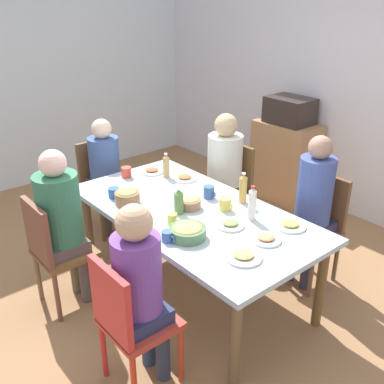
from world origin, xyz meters
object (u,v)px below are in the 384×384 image
object	(u,v)px
dining_table	(192,218)
bottle_3	(243,189)
chair_0	(54,248)
bowl_0	(190,202)
plate_1	(243,256)
cup_0	(209,192)
plate_2	(290,225)
person_2	(224,164)
chair_3	(102,181)
person_1	(139,282)
bottle_1	(179,202)
cup_2	(173,219)
chair_4	(317,222)
plate_3	(185,178)
bottle_2	(252,204)
cup_3	(114,193)
cup_1	(225,204)
cup_5	(168,236)
person_3	(105,167)
plate_4	(152,171)
bowl_2	(188,231)
bottle_0	(166,166)
chair_2	(230,184)
microwave	(290,110)
person_0	(61,216)
chair_1	(128,319)
bowl_1	(127,197)
person_4	(313,200)
plate_5	(266,239)
cup_4	(127,172)
side_cabinet	(285,162)
plate_0	(230,224)

from	to	relation	value
dining_table	bottle_3	xyz separation A→B (m)	(0.15, 0.39, 0.19)
chair_0	bowl_0	xyz separation A→B (m)	(0.46, 0.91, 0.26)
chair_0	plate_1	xyz separation A→B (m)	(1.21, 0.73, 0.23)
cup_0	plate_2	bearing A→B (deg)	9.39
person_2	chair_3	bearing A→B (deg)	-137.28
person_1	bottle_1	distance (m)	0.88
person_1	cup_2	bearing A→B (deg)	126.67
chair_4	person_1	bearing A→B (deg)	-90.00
plate_3	bottle_2	size ratio (longest dim) A/B	0.80
plate_1	cup_3	size ratio (longest dim) A/B	1.92
cup_1	cup_5	bearing A→B (deg)	-81.86
person_3	bottle_2	size ratio (longest dim) A/B	4.42
plate_3	plate_4	size ratio (longest dim) A/B	1.01
bowl_2	bottle_0	xyz separation A→B (m)	(-0.93, 0.53, 0.06)
chair_2	bottle_1	bearing A→B (deg)	-64.63
dining_table	microwave	xyz separation A→B (m)	(-0.66, 1.94, 0.39)
plate_1	cup_0	size ratio (longest dim) A/B	1.94
person_3	cup_2	distance (m)	1.40
person_0	chair_1	bearing A→B (deg)	-5.08
chair_0	chair_4	world-z (taller)	same
plate_3	bottle_0	world-z (taller)	bottle_0
chair_0	cup_2	size ratio (longest dim) A/B	8.44
person_3	chair_3	bearing A→B (deg)	180.00
plate_2	microwave	bearing A→B (deg)	129.58
plate_3	bowl_0	world-z (taller)	bowl_0
person_1	bowl_1	distance (m)	1.04
plate_1	bottle_2	bearing A→B (deg)	127.87
person_4	plate_3	bearing A→B (deg)	-154.10
cup_3	bottle_1	world-z (taller)	bottle_1
dining_table	person_0	size ratio (longest dim) A/B	1.60
plate_3	plate_4	bearing A→B (deg)	-158.74
plate_3	plate_5	size ratio (longest dim) A/B	1.01
plate_2	plate_3	size ratio (longest dim) A/B	1.07
person_0	cup_4	size ratio (longest dim) A/B	10.12
plate_4	cup_0	world-z (taller)	cup_0
plate_1	dining_table	bearing A→B (deg)	165.97
dining_table	bottle_2	distance (m)	0.49
person_2	bottle_3	bearing A→B (deg)	-33.22
person_1	plate_4	xyz separation A→B (m)	(-1.31, 1.02, 0.01)
chair_2	person_2	world-z (taller)	person_2
plate_5	cup_0	bearing A→B (deg)	168.15
dining_table	bowl_0	world-z (taller)	bowl_0
person_0	chair_1	world-z (taller)	person_0
chair_1	plate_4	xyz separation A→B (m)	(-1.31, 1.11, 0.23)
plate_2	bottle_1	distance (m)	0.82
plate_2	person_1	bearing A→B (deg)	-96.70
cup_2	side_cabinet	world-z (taller)	side_cabinet
cup_3	cup_4	size ratio (longest dim) A/B	1.00
cup_2	person_2	bearing A→B (deg)	118.81
plate_0	plate_5	bearing A→B (deg)	8.01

